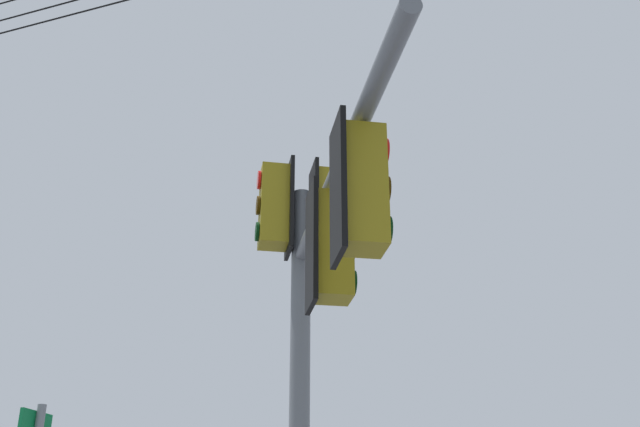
% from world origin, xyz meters
% --- Properties ---
extents(signal_mast_assembly, '(4.17, 1.70, 5.94)m').
position_xyz_m(signal_mast_assembly, '(0.28, 0.03, 4.22)').
color(signal_mast_assembly, slate).
rests_on(signal_mast_assembly, ground).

